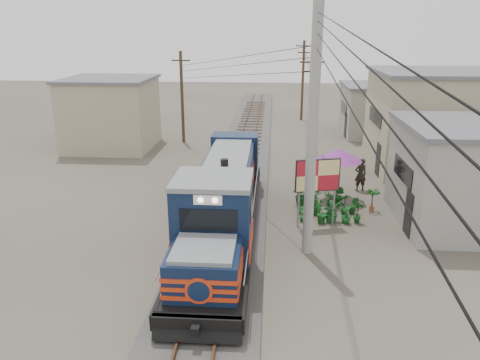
# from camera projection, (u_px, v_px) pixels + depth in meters

# --- Properties ---
(ground) EXTENTS (120.00, 120.00, 0.00)m
(ground) POSITION_uv_depth(u_px,v_px,m) (222.00, 244.00, 19.72)
(ground) COLOR #473F35
(ground) RESTS_ON ground
(ballast) EXTENTS (3.60, 70.00, 0.16)m
(ballast) POSITION_uv_depth(u_px,v_px,m) (239.00, 172.00, 29.17)
(ballast) COLOR #595651
(ballast) RESTS_ON ground
(track) EXTENTS (1.15, 70.00, 0.12)m
(track) POSITION_uv_depth(u_px,v_px,m) (239.00, 169.00, 29.11)
(track) COLOR #51331E
(track) RESTS_ON ground
(locomotive) EXTENTS (2.73, 14.85, 3.68)m
(locomotive) POSITION_uv_depth(u_px,v_px,m) (223.00, 202.00, 19.82)
(locomotive) COLOR black
(locomotive) RESTS_ON ground
(utility_pole_main) EXTENTS (0.40, 0.40, 10.00)m
(utility_pole_main) POSITION_uv_depth(u_px,v_px,m) (312.00, 131.00, 17.45)
(utility_pole_main) COLOR #9E9B93
(utility_pole_main) RESTS_ON ground
(wooden_pole_mid) EXTENTS (1.60, 0.24, 7.00)m
(wooden_pole_mid) POSITION_uv_depth(u_px,v_px,m) (310.00, 105.00, 31.53)
(wooden_pole_mid) COLOR #4C3826
(wooden_pole_mid) RESTS_ON ground
(wooden_pole_far) EXTENTS (1.60, 0.24, 7.50)m
(wooden_pole_far) POSITION_uv_depth(u_px,v_px,m) (303.00, 79.00, 44.70)
(wooden_pole_far) COLOR #4C3826
(wooden_pole_far) RESTS_ON ground
(wooden_pole_left) EXTENTS (1.60, 0.24, 7.00)m
(wooden_pole_left) POSITION_uv_depth(u_px,v_px,m) (182.00, 95.00, 35.96)
(wooden_pole_left) COLOR #4C3826
(wooden_pole_left) RESTS_ON ground
(power_lines) EXTENTS (9.65, 19.00, 3.30)m
(power_lines) POSITION_uv_depth(u_px,v_px,m) (235.00, 49.00, 25.41)
(power_lines) COLOR black
(power_lines) RESTS_ON ground
(shophouse_mid) EXTENTS (8.40, 7.35, 6.20)m
(shophouse_mid) POSITION_uv_depth(u_px,v_px,m) (440.00, 121.00, 29.28)
(shophouse_mid) COLOR tan
(shophouse_mid) RESTS_ON ground
(shophouse_back) EXTENTS (6.30, 6.30, 4.20)m
(shophouse_back) POSITION_uv_depth(u_px,v_px,m) (380.00, 109.00, 39.17)
(shophouse_back) COLOR gray
(shophouse_back) RESTS_ON ground
(shophouse_left) EXTENTS (6.30, 6.30, 5.20)m
(shophouse_left) POSITION_uv_depth(u_px,v_px,m) (111.00, 113.00, 34.73)
(shophouse_left) COLOR tan
(shophouse_left) RESTS_ON ground
(billboard) EXTENTS (2.02, 0.61, 3.17)m
(billboard) POSITION_uv_depth(u_px,v_px,m) (318.00, 177.00, 20.83)
(billboard) COLOR #99999E
(billboard) RESTS_ON ground
(market_umbrella) EXTENTS (3.29, 3.29, 2.75)m
(market_umbrella) POSITION_uv_depth(u_px,v_px,m) (339.00, 155.00, 24.12)
(market_umbrella) COLOR black
(market_umbrella) RESTS_ON ground
(vendor) EXTENTS (0.76, 0.58, 1.86)m
(vendor) POSITION_uv_depth(u_px,v_px,m) (361.00, 175.00, 25.87)
(vendor) COLOR black
(vendor) RESTS_ON ground
(plant_nursery) EXTENTS (3.45, 3.32, 1.12)m
(plant_nursery) POSITION_uv_depth(u_px,v_px,m) (324.00, 204.00, 22.78)
(plant_nursery) COLOR #17521C
(plant_nursery) RESTS_ON ground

